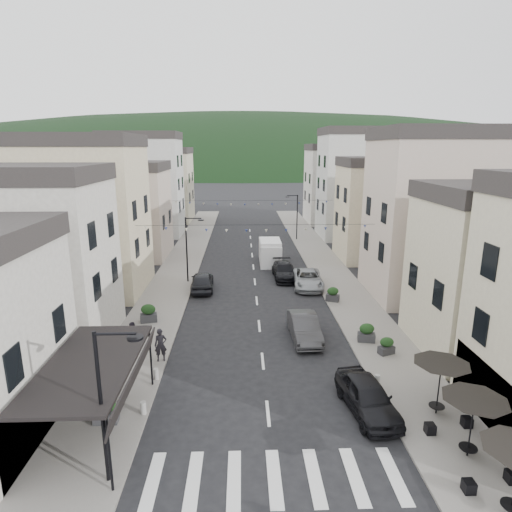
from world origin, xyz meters
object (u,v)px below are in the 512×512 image
at_px(parked_car_c, 308,279).
at_px(delivery_van, 270,251).
at_px(parked_car_b, 304,327).
at_px(parked_car_e, 202,281).
at_px(pedestrian_b, 133,335).
at_px(parked_car_a, 367,396).
at_px(pedestrian_a, 161,345).
at_px(parked_car_d, 284,271).

relative_size(parked_car_c, delivery_van, 0.98).
relative_size(parked_car_b, parked_car_e, 1.02).
relative_size(parked_car_e, pedestrian_b, 2.82).
xyz_separation_m(parked_car_b, parked_car_e, (-7.40, 10.01, 0.01)).
relative_size(parked_car_a, pedestrian_b, 2.77).
bearing_deg(parked_car_c, pedestrian_a, -124.73).
bearing_deg(parked_car_d, parked_car_c, -56.96).
bearing_deg(pedestrian_a, pedestrian_b, 130.69).
bearing_deg(parked_car_e, parked_car_b, 123.80).
relative_size(parked_car_c, pedestrian_b, 3.21).
xyz_separation_m(parked_car_c, pedestrian_b, (-12.34, -11.68, 0.21)).
xyz_separation_m(parked_car_c, delivery_van, (-2.80, 8.22, 0.54)).
height_order(parked_car_c, pedestrian_a, pedestrian_a).
distance_m(parked_car_d, pedestrian_a, 18.07).
distance_m(delivery_van, pedestrian_b, 22.07).
distance_m(parked_car_d, parked_car_e, 8.01).
height_order(parked_car_c, pedestrian_b, pedestrian_b).
xyz_separation_m(parked_car_b, pedestrian_a, (-8.60, -2.82, 0.29)).
bearing_deg(delivery_van, parked_car_c, -70.91).
bearing_deg(parked_car_d, parked_car_b, -91.66).
relative_size(parked_car_b, delivery_van, 0.87).
relative_size(parked_car_a, parked_car_d, 0.91).
bearing_deg(parked_car_a, parked_car_c, 82.13).
relative_size(parked_car_b, parked_car_d, 0.94).
bearing_deg(parked_car_a, delivery_van, 88.15).
distance_m(parked_car_a, parked_car_d, 21.02).
relative_size(parked_car_d, delivery_van, 0.93).
bearing_deg(pedestrian_a, parked_car_d, 51.90).
bearing_deg(delivery_van, pedestrian_a, -109.18).
height_order(parked_car_a, pedestrian_b, pedestrian_b).
height_order(parked_car_c, delivery_van, delivery_van).
relative_size(pedestrian_a, pedestrian_b, 1.15).
xyz_separation_m(parked_car_d, pedestrian_b, (-10.54, -14.28, 0.22)).
relative_size(parked_car_a, parked_car_c, 0.86).
bearing_deg(parked_car_b, parked_car_e, 124.56).
relative_size(parked_car_d, pedestrian_a, 2.65).
distance_m(parked_car_c, delivery_van, 8.70).
distance_m(parked_car_a, delivery_van, 26.71).
bearing_deg(parked_car_b, parked_car_c, 78.33).
distance_m(parked_car_d, delivery_van, 5.74).
distance_m(parked_car_c, parked_car_e, 9.21).
distance_m(parked_car_b, pedestrian_a, 9.06).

